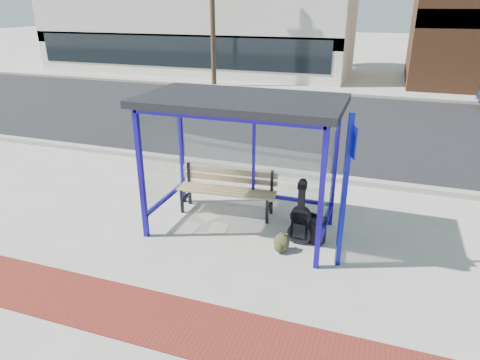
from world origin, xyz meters
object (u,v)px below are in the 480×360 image
at_px(suitcase, 315,230).
at_px(guitar_bag, 300,222).
at_px(bench, 227,188).
at_px(backpack, 281,243).

bearing_deg(suitcase, guitar_bag, -136.11).
relative_size(bench, backpack, 5.94).
height_order(bench, backpack, bench).
distance_m(guitar_bag, backpack, 0.50).
bearing_deg(suitcase, bench, -178.26).
bearing_deg(guitar_bag, suitcase, 24.97).
distance_m(bench, guitar_bag, 1.74).
relative_size(guitar_bag, backpack, 3.42).
relative_size(bench, guitar_bag, 1.74).
distance_m(bench, suitcase, 1.95).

